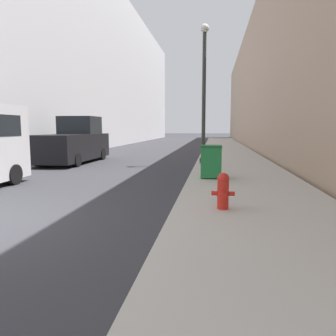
{
  "coord_description": "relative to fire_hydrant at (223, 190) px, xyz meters",
  "views": [
    {
      "loc": [
        4.57,
        -5.07,
        1.78
      ],
      "look_at": [
        1.52,
        16.72,
        -0.94
      ],
      "focal_mm": 35.0,
      "sensor_mm": 36.0,
      "label": 1
    }
  ],
  "objects": [
    {
      "name": "lamppost",
      "position": [
        -0.69,
        8.68,
        2.97
      ],
      "size": [
        0.39,
        0.39,
        6.25
      ],
      "color": "#2D332D",
      "rests_on": "sidewalk_right"
    },
    {
      "name": "sidewalk_right",
      "position": [
        0.8,
        16.43,
        -0.45
      ],
      "size": [
        3.65,
        60.0,
        0.12
      ],
      "color": "#B7B2A8",
      "rests_on": "ground"
    },
    {
      "name": "fire_hydrant",
      "position": [
        0.0,
        0.0,
        0.0
      ],
      "size": [
        0.47,
        0.36,
        0.75
      ],
      "color": "red",
      "rests_on": "sidewalk_right"
    },
    {
      "name": "trash_bin",
      "position": [
        -0.28,
        4.16,
        0.16
      ],
      "size": [
        0.68,
        0.67,
        1.08
      ],
      "color": "#1E7538",
      "rests_on": "sidewalk_right"
    },
    {
      "name": "building_right_stone",
      "position": [
        8.72,
        24.43,
        5.11
      ],
      "size": [
        12.0,
        60.0,
        11.24
      ],
      "color": "#9E7F66",
      "rests_on": "ground"
    },
    {
      "name": "pickup_truck",
      "position": [
        -7.29,
        9.3,
        0.47
      ],
      "size": [
        2.07,
        5.54,
        2.37
      ],
      "color": "black",
      "rests_on": "ground"
    },
    {
      "name": "building_left_glass",
      "position": [
        -15.33,
        24.43,
        7.05
      ],
      "size": [
        12.0,
        60.0,
        15.14
      ],
      "color": "#BCBCC1",
      "rests_on": "ground"
    }
  ]
}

